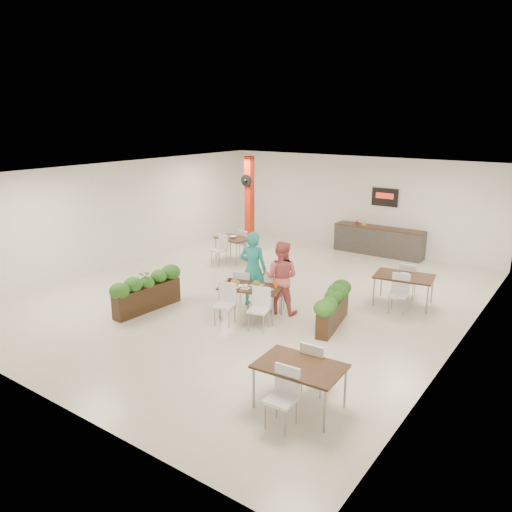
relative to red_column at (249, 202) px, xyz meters
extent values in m
plane|color=beige|center=(3.00, -3.79, -1.64)|extent=(12.00, 12.00, 0.00)
cube|color=white|center=(3.00, 2.21, -0.04)|extent=(10.00, 0.10, 3.20)
cube|color=white|center=(3.00, -9.79, -0.04)|extent=(10.00, 0.10, 3.20)
cube|color=white|center=(-2.00, -3.79, -0.04)|extent=(0.10, 12.00, 3.20)
cube|color=white|center=(8.00, -3.79, -0.04)|extent=(0.10, 12.00, 3.20)
cube|color=white|center=(3.00, -3.79, 1.56)|extent=(10.00, 12.00, 0.04)
cube|color=red|center=(0.00, 0.01, -0.04)|extent=(0.25, 0.25, 3.20)
cylinder|color=black|center=(0.00, -0.17, 0.76)|extent=(0.40, 0.06, 0.40)
sphere|color=black|center=(0.00, -0.21, 0.76)|extent=(0.12, 0.12, 0.12)
cube|color=#2D2A28|center=(4.00, 1.86, -1.19)|extent=(3.00, 0.60, 0.90)
cube|color=black|center=(4.00, 1.86, -0.72)|extent=(3.00, 0.62, 0.04)
cube|color=black|center=(4.00, 2.17, 0.26)|extent=(0.90, 0.04, 0.60)
cube|color=red|center=(4.00, 2.14, 0.31)|extent=(0.60, 0.02, 0.18)
imported|color=maroon|center=(3.20, 1.86, -0.61)|extent=(0.09, 0.09, 0.19)
imported|color=gold|center=(3.45, 1.86, -0.62)|extent=(0.13, 0.13, 0.17)
cube|color=black|center=(3.69, -5.02, -0.91)|extent=(1.56, 1.15, 0.04)
cylinder|color=gray|center=(3.17, -5.52, -1.29)|extent=(0.04, 0.04, 0.71)
cylinder|color=gray|center=(4.40, -5.18, -1.29)|extent=(0.04, 0.04, 0.71)
cylinder|color=gray|center=(2.98, -4.87, -1.29)|extent=(0.04, 0.04, 0.71)
cylinder|color=gray|center=(4.22, -4.52, -1.29)|extent=(0.04, 0.04, 0.71)
cube|color=white|center=(3.14, -4.55, -1.19)|extent=(0.52, 0.52, 0.05)
cube|color=white|center=(3.20, -4.73, -0.94)|extent=(0.42, 0.15, 0.45)
cylinder|color=gray|center=(3.26, -4.34, -1.43)|extent=(0.02, 0.02, 0.43)
cylinder|color=gray|center=(2.94, -4.43, -1.43)|extent=(0.02, 0.02, 0.43)
cylinder|color=gray|center=(3.35, -4.67, -1.43)|extent=(0.02, 0.02, 0.43)
cylinder|color=gray|center=(3.03, -4.76, -1.43)|extent=(0.02, 0.02, 0.43)
cube|color=white|center=(3.92, -4.34, -1.19)|extent=(0.52, 0.52, 0.05)
cube|color=white|center=(3.97, -4.52, -0.94)|extent=(0.42, 0.15, 0.45)
cylinder|color=gray|center=(4.03, -4.13, -1.43)|extent=(0.02, 0.02, 0.43)
cylinder|color=gray|center=(3.71, -4.22, -1.43)|extent=(0.02, 0.02, 0.43)
cylinder|color=gray|center=(4.12, -4.46, -1.43)|extent=(0.02, 0.02, 0.43)
cylinder|color=gray|center=(3.80, -4.55, -1.43)|extent=(0.02, 0.02, 0.43)
cube|color=white|center=(3.47, -5.71, -1.19)|extent=(0.52, 0.52, 0.05)
cube|color=white|center=(3.42, -5.52, -0.94)|extent=(0.42, 0.15, 0.45)
cylinder|color=gray|center=(3.35, -5.92, -1.43)|extent=(0.02, 0.02, 0.43)
cylinder|color=gray|center=(3.68, -5.83, -1.43)|extent=(0.02, 0.02, 0.43)
cylinder|color=gray|center=(3.26, -5.59, -1.43)|extent=(0.02, 0.02, 0.43)
cylinder|color=gray|center=(3.58, -5.50, -1.43)|extent=(0.02, 0.02, 0.43)
cube|color=white|center=(4.24, -5.49, -1.19)|extent=(0.52, 0.52, 0.05)
cube|color=white|center=(4.19, -5.31, -0.94)|extent=(0.42, 0.15, 0.45)
cylinder|color=gray|center=(4.12, -5.70, -1.43)|extent=(0.02, 0.02, 0.43)
cylinder|color=gray|center=(4.45, -5.61, -1.43)|extent=(0.02, 0.02, 0.43)
cylinder|color=gray|center=(4.03, -5.37, -1.43)|extent=(0.02, 0.02, 0.43)
cylinder|color=gray|center=(4.36, -5.28, -1.43)|extent=(0.02, 0.02, 0.43)
cube|color=white|center=(3.38, -5.21, -0.89)|extent=(0.37, 0.37, 0.01)
ellipsoid|color=#995226|center=(3.38, -5.21, -0.81)|extent=(0.22, 0.22, 0.13)
cube|color=white|center=(3.76, -4.88, -0.89)|extent=(0.32, 0.32, 0.01)
ellipsoid|color=orange|center=(3.76, -4.88, -0.82)|extent=(0.18, 0.18, 0.11)
cube|color=white|center=(4.11, -5.03, -0.89)|extent=(0.32, 0.32, 0.01)
ellipsoid|color=#532010|center=(4.11, -5.03, -0.83)|extent=(0.16, 0.16, 0.10)
cube|color=white|center=(3.69, -5.21, -0.89)|extent=(0.22, 0.22, 0.01)
ellipsoid|color=white|center=(3.69, -5.21, -0.84)|extent=(0.12, 0.12, 0.07)
cylinder|color=orange|center=(4.18, -4.73, -0.82)|extent=(0.07, 0.07, 0.15)
imported|color=#503122|center=(3.13, -5.07, -0.84)|extent=(0.12, 0.12, 0.10)
imported|color=teal|center=(3.29, -4.37, -0.71)|extent=(0.77, 0.61, 1.86)
imported|color=#D25D60|center=(4.09, -4.37, -0.77)|extent=(0.99, 0.86, 1.74)
cube|color=black|center=(1.41, -6.10, -1.34)|extent=(0.42, 1.86, 0.61)
ellipsoid|color=#215317|center=(1.37, -6.87, -0.91)|extent=(0.40, 0.40, 0.32)
ellipsoid|color=#215317|center=(1.39, -6.48, -0.91)|extent=(0.40, 0.40, 0.32)
ellipsoid|color=#215317|center=(1.41, -6.10, -0.91)|extent=(0.40, 0.40, 0.32)
ellipsoid|color=#215317|center=(1.44, -5.71, -0.91)|extent=(0.40, 0.40, 0.32)
ellipsoid|color=#215317|center=(1.46, -5.33, -0.91)|extent=(0.40, 0.40, 0.32)
imported|color=#215317|center=(1.41, -6.10, -0.83)|extent=(0.36, 0.31, 0.40)
cube|color=black|center=(5.47, -4.40, -1.37)|extent=(0.59, 1.68, 0.55)
ellipsoid|color=#215317|center=(5.60, -5.07, -0.97)|extent=(0.40, 0.40, 0.32)
ellipsoid|color=#215317|center=(5.54, -4.73, -0.97)|extent=(0.40, 0.40, 0.32)
ellipsoid|color=#215317|center=(5.47, -4.40, -0.97)|extent=(0.40, 0.40, 0.32)
ellipsoid|color=#215317|center=(5.41, -4.07, -0.97)|extent=(0.40, 0.40, 0.32)
ellipsoid|color=#215317|center=(5.34, -3.73, -0.97)|extent=(0.40, 0.40, 0.32)
imported|color=#215317|center=(5.47, -4.40, -0.91)|extent=(0.20, 0.20, 0.36)
cube|color=black|center=(0.47, -1.52, -0.91)|extent=(1.24, 0.94, 0.04)
cylinder|color=gray|center=(-0.08, -1.74, -1.29)|extent=(0.04, 0.04, 0.71)
cylinder|color=gray|center=(0.90, -1.93, -1.29)|extent=(0.04, 0.04, 0.71)
cylinder|color=gray|center=(0.03, -1.12, -1.29)|extent=(0.04, 0.04, 0.71)
cylinder|color=gray|center=(1.02, -1.31, -1.29)|extent=(0.04, 0.04, 0.71)
cube|color=white|center=(0.58, -0.93, -1.19)|extent=(0.49, 0.49, 0.05)
cube|color=white|center=(0.54, -1.12, -0.94)|extent=(0.42, 0.12, 0.45)
cylinder|color=gray|center=(0.78, -0.80, -1.43)|extent=(0.02, 0.02, 0.43)
cylinder|color=gray|center=(0.44, -0.74, -1.43)|extent=(0.02, 0.02, 0.43)
cylinder|color=gray|center=(0.71, -1.13, -1.43)|extent=(0.02, 0.02, 0.43)
cylinder|color=gray|center=(0.38, -1.07, -1.43)|extent=(0.02, 0.02, 0.43)
cube|color=white|center=(0.36, -2.11, -1.19)|extent=(0.49, 0.49, 0.05)
cube|color=white|center=(0.39, -1.93, -0.94)|extent=(0.42, 0.12, 0.45)
cylinder|color=gray|center=(0.16, -2.25, -1.43)|extent=(0.02, 0.02, 0.43)
cylinder|color=gray|center=(0.49, -2.31, -1.43)|extent=(0.02, 0.02, 0.43)
cylinder|color=gray|center=(0.22, -1.91, -1.43)|extent=(0.02, 0.02, 0.43)
cylinder|color=gray|center=(0.55, -1.98, -1.43)|extent=(0.02, 0.02, 0.43)
imported|color=white|center=(0.47, -1.52, -0.87)|extent=(0.22, 0.22, 0.05)
cube|color=black|center=(6.28, -2.21, -0.91)|extent=(1.50, 1.11, 0.04)
cylinder|color=gray|center=(5.72, -2.70, -1.29)|extent=(0.04, 0.04, 0.71)
cylinder|color=gray|center=(6.97, -2.51, -1.29)|extent=(0.04, 0.04, 0.71)
cylinder|color=gray|center=(5.60, -1.91, -1.29)|extent=(0.04, 0.04, 0.71)
cylinder|color=gray|center=(6.85, -1.72, -1.29)|extent=(0.04, 0.04, 0.71)
cube|color=white|center=(6.19, -1.62, -1.19)|extent=(0.48, 0.48, 0.05)
cube|color=white|center=(6.22, -1.81, -0.94)|extent=(0.42, 0.10, 0.45)
cylinder|color=gray|center=(6.34, -1.42, -1.43)|extent=(0.02, 0.02, 0.43)
cylinder|color=gray|center=(6.00, -1.48, -1.43)|extent=(0.02, 0.02, 0.43)
cylinder|color=gray|center=(6.39, -1.76, -1.43)|extent=(0.02, 0.02, 0.43)
cylinder|color=gray|center=(6.05, -1.81, -1.43)|extent=(0.02, 0.02, 0.43)
cube|color=white|center=(6.37, -2.80, -1.19)|extent=(0.48, 0.48, 0.05)
cube|color=white|center=(6.35, -2.62, -0.94)|extent=(0.42, 0.10, 0.45)
cylinder|color=gray|center=(6.23, -3.00, -1.43)|extent=(0.02, 0.02, 0.43)
cylinder|color=gray|center=(6.57, -2.95, -1.43)|extent=(0.02, 0.02, 0.43)
cylinder|color=gray|center=(6.18, -2.66, -1.43)|extent=(0.02, 0.02, 0.43)
cylinder|color=gray|center=(6.52, -2.61, -1.43)|extent=(0.02, 0.02, 0.43)
imported|color=white|center=(6.28, -2.21, -0.87)|extent=(0.22, 0.22, 0.05)
cube|color=black|center=(6.51, -7.61, -0.91)|extent=(1.40, 0.97, 0.04)
cylinder|color=gray|center=(5.92, -8.03, -1.29)|extent=(0.04, 0.04, 0.71)
cylinder|color=gray|center=(7.14, -7.96, -1.29)|extent=(0.04, 0.04, 0.71)
cylinder|color=gray|center=(5.87, -7.25, -1.29)|extent=(0.04, 0.04, 0.71)
cylinder|color=gray|center=(7.10, -7.18, -1.29)|extent=(0.04, 0.04, 0.71)
cube|color=white|center=(6.47, -7.01, -1.19)|extent=(0.44, 0.44, 0.05)
cube|color=white|center=(6.48, -7.20, -0.94)|extent=(0.42, 0.06, 0.45)
cylinder|color=gray|center=(6.63, -6.83, -1.43)|extent=(0.02, 0.02, 0.43)
cylinder|color=gray|center=(6.29, -6.85, -1.43)|extent=(0.02, 0.02, 0.43)
cylinder|color=gray|center=(6.65, -7.17, -1.43)|extent=(0.02, 0.02, 0.43)
cylinder|color=gray|center=(6.31, -7.19, -1.43)|extent=(0.02, 0.02, 0.43)
cube|color=white|center=(6.54, -8.20, -1.19)|extent=(0.44, 0.44, 0.05)
cube|color=white|center=(6.53, -8.01, -0.94)|extent=(0.42, 0.06, 0.45)
cylinder|color=gray|center=(6.38, -8.38, -1.43)|extent=(0.02, 0.02, 0.43)
cylinder|color=gray|center=(6.72, -8.36, -1.43)|extent=(0.02, 0.02, 0.43)
cylinder|color=gray|center=(6.36, -8.04, -1.43)|extent=(0.02, 0.02, 0.43)
cylinder|color=gray|center=(6.70, -8.02, -1.43)|extent=(0.02, 0.02, 0.43)
camera|label=1|loc=(10.01, -13.75, 2.86)|focal=35.00mm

